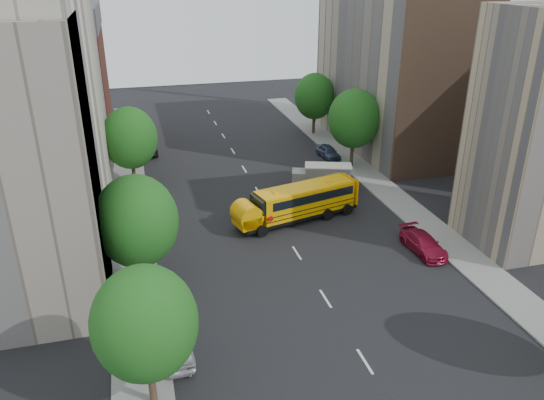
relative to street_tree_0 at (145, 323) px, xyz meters
name	(u,v)px	position (x,y,z in m)	size (l,w,h in m)	color
ground	(289,240)	(11.00, 14.00, -4.64)	(120.00, 120.00, 0.00)	black
sidewalk_left	(133,229)	(-0.50, 19.00, -4.58)	(3.00, 80.00, 0.12)	slate
sidewalk_right	(395,198)	(22.50, 19.00, -4.58)	(3.00, 80.00, 0.12)	slate
lane_markings	(258,191)	(11.00, 24.00, -4.64)	(0.15, 64.00, 0.01)	silver
building_left_cream	(23,108)	(-7.00, 20.00, 5.36)	(10.00, 26.00, 20.00)	beige
building_left_redbrick	(60,92)	(-7.00, 42.00, 1.86)	(10.00, 15.00, 13.00)	maroon
building_right_far	(393,66)	(29.00, 34.00, 4.36)	(10.00, 22.00, 18.00)	tan
building_right_sidewall	(448,86)	(29.00, 23.00, 4.36)	(10.10, 0.30, 18.00)	brown
street_tree_0	(145,323)	(0.00, 0.00, 0.00)	(4.80, 4.80, 7.41)	#38281C
street_tree_1	(136,221)	(0.00, 10.00, 0.31)	(5.12, 5.12, 7.90)	#38281C
street_tree_2	(130,138)	(0.00, 28.00, 0.19)	(4.99, 4.99, 7.71)	#38281C
street_tree_4	(354,119)	(22.00, 28.00, 0.43)	(5.25, 5.25, 8.10)	#38281C
street_tree_5	(314,96)	(22.00, 40.00, 0.06)	(4.86, 4.86, 7.51)	#38281C
school_bus	(296,202)	(12.58, 17.28, -3.00)	(10.68, 4.81, 2.94)	black
safari_truck	(323,176)	(17.08, 23.18, -3.43)	(5.68, 3.51, 2.30)	black
parked_car_0	(176,346)	(1.40, 3.05, -3.95)	(1.63, 4.06, 1.38)	#B5B6BD
parked_car_1	(152,193)	(1.40, 24.32, -3.87)	(1.62, 4.65, 1.53)	silver
parked_car_2	(145,146)	(1.40, 37.96, -3.90)	(2.46, 5.34, 1.48)	black
parked_car_3	(423,244)	(19.98, 9.80, -3.97)	(1.87, 4.60, 1.33)	maroon
parked_car_4	(328,152)	(20.60, 31.07, -3.96)	(1.60, 3.97, 1.35)	#34415C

